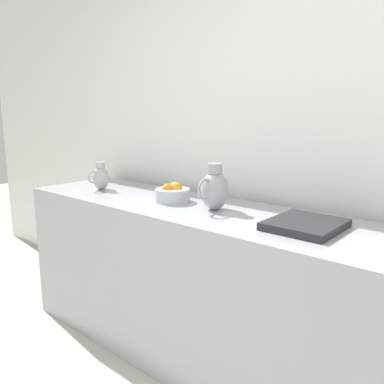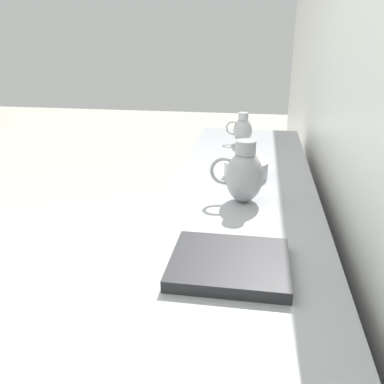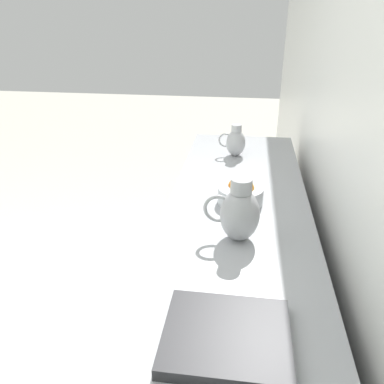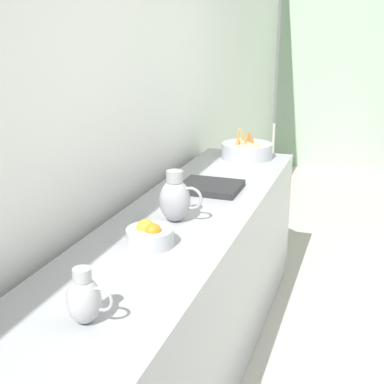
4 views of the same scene
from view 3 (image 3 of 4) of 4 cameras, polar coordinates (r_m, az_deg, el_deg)
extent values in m
cube|color=#9EA0A5|center=(1.79, 5.40, -20.92)|extent=(0.64, 2.88, 0.93)
cylinder|color=#ADAFB5|center=(1.83, 6.93, -0.45)|extent=(0.21, 0.21, 0.08)
sphere|color=orange|center=(1.82, 6.28, 0.82)|extent=(0.07, 0.07, 0.07)
sphere|color=orange|center=(1.81, 7.63, 0.51)|extent=(0.08, 0.08, 0.08)
ellipsoid|color=#939399|center=(1.52, 6.84, -3.26)|extent=(0.15, 0.15, 0.21)
cylinder|color=#939399|center=(1.46, 7.08, 0.90)|extent=(0.08, 0.08, 0.06)
torus|color=#939399|center=(1.51, 3.77, -2.40)|extent=(0.11, 0.01, 0.11)
ellipsoid|color=#A3A3A8|center=(2.40, 6.28, 6.99)|extent=(0.11, 0.11, 0.16)
cylinder|color=#A3A3A8|center=(2.37, 6.39, 9.07)|extent=(0.06, 0.06, 0.04)
torus|color=#A3A3A8|center=(2.40, 4.81, 7.41)|extent=(0.09, 0.01, 0.09)
cube|color=#232326|center=(1.14, 4.96, -19.91)|extent=(0.34, 0.30, 0.04)
camera|label=1|loc=(1.68, -75.96, -5.38)|focal=36.63mm
camera|label=2|loc=(0.31, 176.85, -60.90)|focal=38.79mm
camera|label=4|loc=(3.68, -6.41, 26.64)|focal=49.50mm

